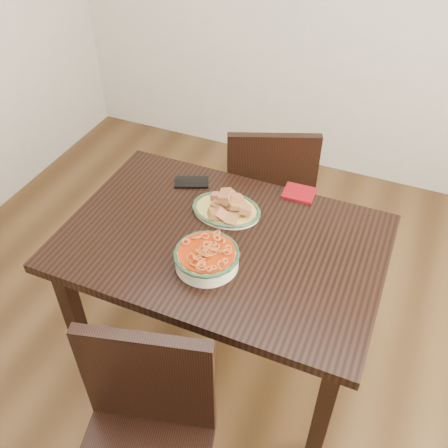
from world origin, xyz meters
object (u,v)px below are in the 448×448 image
at_px(fish_plate, 226,204).
at_px(noodle_bowl, 207,256).
at_px(chair_near, 144,439).
at_px(smartphone, 192,182).
at_px(chair_far, 269,190).
at_px(dining_table, 222,257).

relative_size(fish_plate, noodle_bowl, 1.16).
distance_m(chair_near, noodle_bowl, 0.63).
bearing_deg(smartphone, chair_near, -96.48).
bearing_deg(chair_far, fish_plate, 66.41).
xyz_separation_m(dining_table, noodle_bowl, (0.00, -0.14, 0.14)).
relative_size(dining_table, smartphone, 8.31).
bearing_deg(noodle_bowl, smartphone, 122.17).
xyz_separation_m(dining_table, smartphone, (-0.26, 0.27, 0.10)).
height_order(dining_table, noodle_bowl, noodle_bowl).
bearing_deg(fish_plate, chair_near, -84.82).
relative_size(chair_near, fish_plate, 3.22).
bearing_deg(dining_table, noodle_bowl, -88.74).
distance_m(chair_far, smartphone, 0.52).
height_order(chair_near, noodle_bowl, chair_near).
relative_size(dining_table, fish_plate, 4.40).
relative_size(dining_table, chair_near, 1.37).
bearing_deg(dining_table, fish_plate, 106.88).
distance_m(chair_far, fish_plate, 0.59).
distance_m(chair_near, fish_plate, 0.90).
relative_size(chair_far, smartphone, 6.07).
xyz_separation_m(dining_table, chair_far, (-0.03, 0.67, -0.15)).
height_order(dining_table, chair_near, chair_near).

